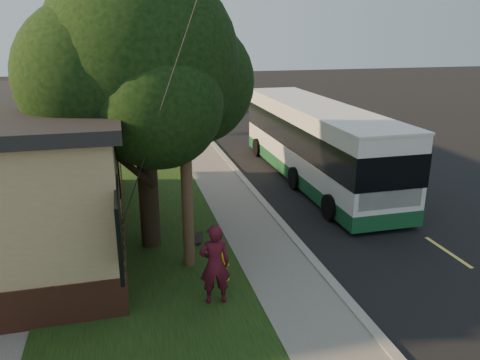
# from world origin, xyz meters

# --- Properties ---
(ground) EXTENTS (120.00, 120.00, 0.00)m
(ground) POSITION_xyz_m (0.00, 0.00, 0.00)
(ground) COLOR black
(ground) RESTS_ON ground
(road) EXTENTS (8.00, 80.00, 0.01)m
(road) POSITION_xyz_m (4.00, 10.00, 0.01)
(road) COLOR black
(road) RESTS_ON ground
(curb) EXTENTS (0.25, 80.00, 0.12)m
(curb) POSITION_xyz_m (0.00, 10.00, 0.06)
(curb) COLOR gray
(curb) RESTS_ON ground
(sidewalk) EXTENTS (2.00, 80.00, 0.08)m
(sidewalk) POSITION_xyz_m (-1.00, 10.00, 0.04)
(sidewalk) COLOR slate
(sidewalk) RESTS_ON ground
(grass_verge) EXTENTS (5.00, 80.00, 0.07)m
(grass_verge) POSITION_xyz_m (-4.50, 10.00, 0.04)
(grass_verge) COLOR black
(grass_verge) RESTS_ON ground
(fire_hydrant) EXTENTS (0.32, 0.32, 0.74)m
(fire_hydrant) POSITION_xyz_m (-2.60, 0.00, 0.43)
(fire_hydrant) COLOR #E2A60B
(fire_hydrant) RESTS_ON grass_verge
(utility_pole) EXTENTS (2.86, 3.21, 9.07)m
(utility_pole) POSITION_xyz_m (-3.31, 0.99, 4.63)
(utility_pole) COLOR #473321
(utility_pole) RESTS_ON ground
(leafy_tree) EXTENTS (6.30, 6.00, 7.80)m
(leafy_tree) POSITION_xyz_m (-4.17, 2.65, 5.17)
(leafy_tree) COLOR black
(leafy_tree) RESTS_ON grass_verge
(bare_tree_near) EXTENTS (1.38, 1.21, 4.31)m
(bare_tree_near) POSITION_xyz_m (-3.50, 18.00, 2.15)
(bare_tree_near) COLOR black
(bare_tree_near) RESTS_ON grass_verge
(bare_tree_far) EXTENTS (1.38, 1.21, 4.03)m
(bare_tree_far) POSITION_xyz_m (-3.00, 30.00, 2.00)
(bare_tree_far) COLOR black
(bare_tree_far) RESTS_ON grass_verge
(traffic_signal) EXTENTS (0.18, 0.22, 5.50)m
(traffic_signal) POSITION_xyz_m (0.50, 34.00, 3.16)
(traffic_signal) COLOR #2D2D30
(traffic_signal) RESTS_ON ground
(transit_bus) EXTENTS (2.71, 11.75, 3.18)m
(transit_bus) POSITION_xyz_m (2.94, 7.31, 1.69)
(transit_bus) COLOR silver
(transit_bus) RESTS_ON ground
(skateboarder) EXTENTS (0.73, 0.51, 1.93)m
(skateboarder) POSITION_xyz_m (-2.99, -0.96, 1.03)
(skateboarder) COLOR #470E1C
(skateboarder) RESTS_ON grass_verge
(skateboard_main) EXTENTS (0.39, 0.82, 0.07)m
(skateboard_main) POSITION_xyz_m (-2.80, 2.46, 0.13)
(skateboard_main) COLOR black
(skateboard_main) RESTS_ON grass_verge
(dumpster) EXTENTS (1.81, 1.53, 1.44)m
(dumpster) POSITION_xyz_m (-8.11, 3.41, 0.76)
(dumpster) COLOR black
(dumpster) RESTS_ON building_lot
(distant_car) EXTENTS (1.89, 4.27, 1.43)m
(distant_car) POSITION_xyz_m (1.50, 24.80, 0.71)
(distant_car) COLOR black
(distant_car) RESTS_ON ground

